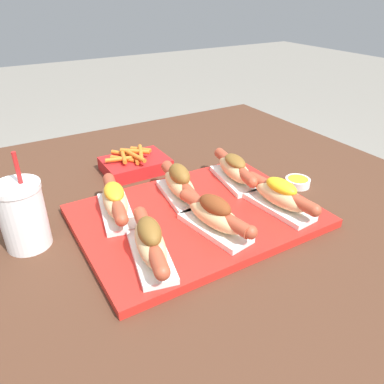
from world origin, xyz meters
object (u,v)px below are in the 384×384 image
(serving_tray, at_px, (197,216))
(sauce_bowl, at_px, (298,182))
(hot_dog_4, at_px, (180,184))
(hot_dog_5, at_px, (235,169))
(hot_dog_0, at_px, (150,242))
(hot_dog_2, at_px, (280,196))
(drink_cup, at_px, (23,215))
(hot_dog_1, at_px, (215,215))
(fries_basket, at_px, (135,164))
(hot_dog_3, at_px, (115,201))

(serving_tray, xyz_separation_m, sauce_bowl, (0.30, 0.00, 0.00))
(hot_dog_4, height_order, hot_dog_5, hot_dog_4)
(serving_tray, xyz_separation_m, hot_dog_0, (-0.15, -0.09, 0.04))
(hot_dog_2, distance_m, drink_cup, 0.51)
(hot_dog_5, bearing_deg, serving_tray, -153.83)
(hot_dog_1, xyz_separation_m, fries_basket, (-0.01, 0.36, -0.03))
(hot_dog_1, bearing_deg, sauce_bowl, 14.17)
(hot_dog_3, height_order, hot_dog_5, same)
(serving_tray, height_order, hot_dog_0, hot_dog_0)
(hot_dog_4, relative_size, hot_dog_5, 1.00)
(fries_basket, bearing_deg, hot_dog_5, -51.52)
(hot_dog_1, relative_size, hot_dog_5, 1.00)
(hot_dog_0, distance_m, hot_dog_1, 0.15)
(serving_tray, height_order, hot_dog_1, hot_dog_1)
(sauce_bowl, bearing_deg, serving_tray, -179.51)
(fries_basket, bearing_deg, hot_dog_1, -87.84)
(sauce_bowl, bearing_deg, hot_dog_5, 153.43)
(hot_dog_3, distance_m, drink_cup, 0.18)
(hot_dog_0, xyz_separation_m, sauce_bowl, (0.45, 0.09, -0.04))
(hot_dog_0, height_order, hot_dog_2, hot_dog_0)
(hot_dog_1, xyz_separation_m, drink_cup, (-0.32, 0.16, 0.01))
(hot_dog_2, distance_m, hot_dog_3, 0.35)
(serving_tray, distance_m, sauce_bowl, 0.30)
(hot_dog_4, xyz_separation_m, fries_basket, (-0.02, 0.22, -0.03))
(hot_dog_4, bearing_deg, hot_dog_5, 0.75)
(hot_dog_0, relative_size, hot_dog_2, 0.98)
(hot_dog_1, bearing_deg, hot_dog_5, 43.41)
(serving_tray, bearing_deg, hot_dog_3, 151.73)
(hot_dog_5, height_order, fries_basket, hot_dog_5)
(hot_dog_5, bearing_deg, hot_dog_0, -151.49)
(hot_dog_5, bearing_deg, hot_dog_3, 178.90)
(hot_dog_3, relative_size, fries_basket, 1.18)
(hot_dog_0, bearing_deg, hot_dog_4, 47.51)
(hot_dog_3, bearing_deg, serving_tray, -28.27)
(hot_dog_3, height_order, fries_basket, hot_dog_3)
(hot_dog_0, height_order, drink_cup, drink_cup)
(hot_dog_0, relative_size, hot_dog_1, 0.99)
(fries_basket, bearing_deg, hot_dog_4, -85.43)
(drink_cup, bearing_deg, fries_basket, 32.98)
(hot_dog_3, relative_size, drink_cup, 1.03)
(hot_dog_2, height_order, hot_dog_4, hot_dog_4)
(hot_dog_2, distance_m, hot_dog_4, 0.22)
(hot_dog_3, bearing_deg, hot_dog_4, -3.01)
(hot_dog_4, relative_size, drink_cup, 1.04)
(hot_dog_2, xyz_separation_m, drink_cup, (-0.48, 0.17, 0.02))
(hot_dog_4, xyz_separation_m, hot_dog_5, (0.15, 0.00, -0.00))
(serving_tray, height_order, hot_dog_5, hot_dog_5)
(sauce_bowl, relative_size, fries_basket, 0.36)
(serving_tray, bearing_deg, sauce_bowl, 0.49)
(sauce_bowl, bearing_deg, hot_dog_4, 166.72)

